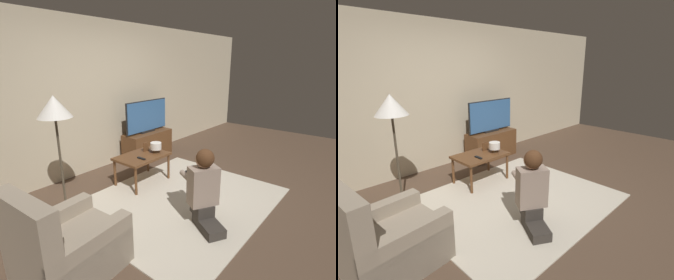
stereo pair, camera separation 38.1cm
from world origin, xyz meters
The scene contains 12 objects.
ground_plane centered at (0.00, 0.00, 0.00)m, with size 10.00×10.00×0.00m, color brown.
wall_back centered at (0.00, 1.93, 1.30)m, with size 10.00×0.06×2.60m.
rug centered at (0.00, 0.00, 0.01)m, with size 2.62×2.19×0.02m.
tv_stand centered at (0.96, 1.58, 0.27)m, with size 1.05×0.42×0.54m.
tv centered at (0.96, 1.59, 0.86)m, with size 1.08×0.08×0.64m.
coffee_table centered at (0.05, 0.83, 0.42)m, with size 0.82×0.55×0.47m.
floor_lamp centered at (-1.17, 1.05, 1.30)m, with size 0.41×0.41×1.51m.
armchair centered at (-1.75, -0.03, 0.28)m, with size 0.92×0.78×0.92m.
person_kneeling centered at (-0.29, -0.54, 0.49)m, with size 0.61×0.81×0.94m.
picture_frame centered at (0.23, 0.92, 0.55)m, with size 0.11×0.01×0.15m.
table_lamp centered at (0.29, 0.74, 0.58)m, with size 0.18×0.18×0.17m.
remote centered at (-0.07, 0.72, 0.48)m, with size 0.04×0.15×0.02m.
Camera 2 is at (-2.43, -2.27, 1.89)m, focal length 28.00 mm.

